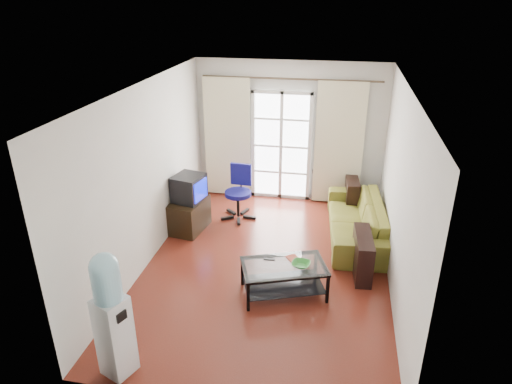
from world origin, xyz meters
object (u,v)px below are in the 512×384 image
task_chair (239,203)px  water_cooler (111,313)px  sofa (356,220)px  crt_tv (188,188)px  tv_stand (189,215)px  coffee_table (284,275)px

task_chair → water_cooler: (-0.48, -3.88, 0.50)m
sofa → water_cooler: 4.40m
crt_tv → water_cooler: size_ratio=0.39×
sofa → task_chair: size_ratio=2.28×
tv_stand → crt_tv: (0.00, 0.03, 0.50)m
coffee_table → task_chair: task_chair is taller
tv_stand → task_chair: (0.75, 0.62, 0.02)m
crt_tv → sofa: bearing=18.5°
sofa → water_cooler: (-2.58, -3.53, 0.47)m
coffee_table → tv_stand: bearing=140.6°
crt_tv → task_chair: crt_tv is taller
coffee_table → crt_tv: bearing=140.0°
tv_stand → task_chair: 0.97m
coffee_table → crt_tv: (-1.86, 1.56, 0.48)m
tv_stand → water_cooler: bearing=-76.1°
water_cooler → sofa: bearing=76.2°
water_cooler → task_chair: bearing=105.4°
coffee_table → tv_stand: tv_stand is taller
water_cooler → tv_stand: bearing=117.1°
tv_stand → water_cooler: water_cooler is taller
sofa → tv_stand: (-2.85, -0.28, -0.04)m
sofa → tv_stand: 2.86m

